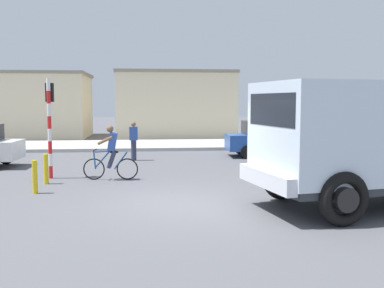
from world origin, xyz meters
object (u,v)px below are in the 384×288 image
bollard_near (35,177)px  traffic_light_pole (50,114)px  truck_foreground (371,136)px  cyclist (111,153)px  bollard_far (46,169)px  pedestrian_near_kerb (134,140)px  car_red_near (270,138)px

bollard_near → traffic_light_pole: bearing=91.5°
truck_foreground → cyclist: truck_foreground is taller
cyclist → bollard_near: (-1.88, -1.94, -0.41)m
traffic_light_pole → bollard_far: 1.95m
cyclist → bollard_far: 2.00m
truck_foreground → pedestrian_near_kerb: bearing=122.3°
car_red_near → truck_foreground: bearing=-92.4°
car_red_near → traffic_light_pole: bearing=-151.0°
truck_foreground → traffic_light_pole: size_ratio=1.80×
truck_foreground → car_red_near: size_ratio=1.42×
traffic_light_pole → bollard_near: (0.07, -2.49, -1.62)m
pedestrian_near_kerb → bollard_far: bearing=-115.9°
truck_foreground → car_red_near: bearing=87.6°
traffic_light_pole → pedestrian_near_kerb: bearing=57.7°
pedestrian_near_kerb → bollard_far: pedestrian_near_kerb is taller
traffic_light_pole → bollard_far: (0.07, -1.09, -1.62)m
cyclist → bollard_far: bearing=-164.1°
bollard_far → car_red_near: bearing=34.5°
truck_foreground → cyclist: size_ratio=3.34×
truck_foreground → traffic_light_pole: traffic_light_pole is taller
cyclist → bollard_near: size_ratio=1.92×
traffic_light_pole → truck_foreground: bearing=-30.9°
truck_foreground → bollard_near: 8.61m
truck_foreground → cyclist: (-6.28, 4.37, -0.80)m
pedestrian_near_kerb → bollard_far: size_ratio=1.80×
traffic_light_pole → car_red_near: size_ratio=0.79×
car_red_near → bollard_far: bearing=-145.5°
cyclist → traffic_light_pole: 2.36m
bollard_near → pedestrian_near_kerb: bearing=69.1°
car_red_near → bollard_near: size_ratio=4.52×
car_red_near → bollard_far: 10.40m
cyclist → bollard_far: cyclist is taller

